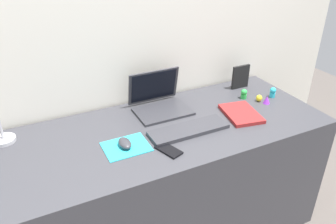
# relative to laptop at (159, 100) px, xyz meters

# --- Properties ---
(back_wall) EXTENTS (2.95, 0.05, 1.58)m
(back_wall) POSITION_rel_laptop_xyz_m (-0.07, 0.18, -0.00)
(back_wall) COLOR silver
(back_wall) RESTS_ON ground_plane
(desk) EXTENTS (1.75, 0.69, 0.74)m
(desk) POSITION_rel_laptop_xyz_m (-0.07, -0.21, -0.42)
(desk) COLOR #38383D
(desk) RESTS_ON ground_plane
(laptop) EXTENTS (0.30, 0.26, 0.21)m
(laptop) POSITION_rel_laptop_xyz_m (0.00, 0.00, 0.00)
(laptop) COLOR #333338
(laptop) RESTS_ON desk
(keyboard) EXTENTS (0.41, 0.13, 0.02)m
(keyboard) POSITION_rel_laptop_xyz_m (0.03, -0.29, -0.04)
(keyboard) COLOR #333338
(keyboard) RESTS_ON desk
(mousepad) EXTENTS (0.21, 0.17, 0.00)m
(mousepad) POSITION_rel_laptop_xyz_m (-0.30, -0.28, -0.05)
(mousepad) COLOR #28B7CC
(mousepad) RESTS_ON desk
(mouse) EXTENTS (0.06, 0.10, 0.03)m
(mouse) POSITION_rel_laptop_xyz_m (-0.30, -0.28, -0.03)
(mouse) COLOR #333338
(mouse) RESTS_ON mousepad
(cell_phone) EXTENTS (0.10, 0.14, 0.01)m
(cell_phone) POSITION_rel_laptop_xyz_m (-0.13, -0.40, -0.05)
(cell_phone) COLOR black
(cell_phone) RESTS_ON desk
(notebook_pad) EXTENTS (0.21, 0.27, 0.02)m
(notebook_pad) POSITION_rel_laptop_xyz_m (0.37, -0.27, -0.04)
(notebook_pad) COLOR maroon
(notebook_pad) RESTS_ON desk
(picture_frame) EXTENTS (0.12, 0.02, 0.15)m
(picture_frame) POSITION_rel_laptop_xyz_m (0.58, 0.03, 0.02)
(picture_frame) COLOR black
(picture_frame) RESTS_ON desk
(toy_figurine_yellow) EXTENTS (0.04, 0.04, 0.04)m
(toy_figurine_yellow) POSITION_rel_laptop_xyz_m (0.57, -0.18, -0.03)
(toy_figurine_yellow) COLOR yellow
(toy_figurine_yellow) RESTS_ON desk
(toy_figurine_purple) EXTENTS (0.04, 0.04, 0.05)m
(toy_figurine_purple) POSITION_rel_laptop_xyz_m (0.59, -0.22, -0.03)
(toy_figurine_purple) COLOR purple
(toy_figurine_purple) RESTS_ON desk
(toy_figurine_green) EXTENTS (0.04, 0.04, 0.06)m
(toy_figurine_green) POSITION_rel_laptop_xyz_m (0.51, -0.11, -0.02)
(toy_figurine_green) COLOR green
(toy_figurine_green) RESTS_ON desk
(toy_figurine_cyan) EXTENTS (0.04, 0.04, 0.06)m
(toy_figurine_cyan) POSITION_rel_laptop_xyz_m (0.68, -0.17, -0.02)
(toy_figurine_cyan) COLOR #28B7CC
(toy_figurine_cyan) RESTS_ON desk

